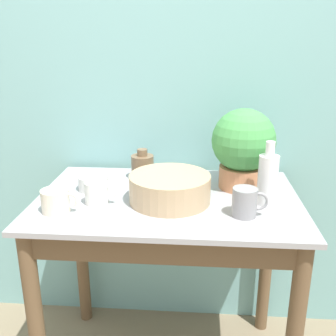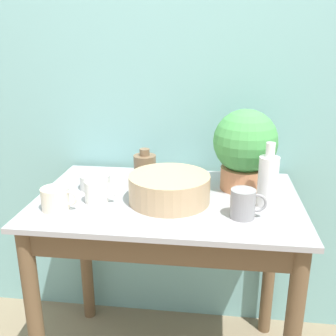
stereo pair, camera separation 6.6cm
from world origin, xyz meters
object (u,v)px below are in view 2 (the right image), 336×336
mug_cream (56,199)px  mug_white (97,191)px  potted_plant (245,147)px  mug_grey (244,204)px  bottle_short (145,166)px  bowl_small_enamel_white (95,182)px  bottle_tall (268,180)px  bowl_wash_large (169,188)px

mug_cream → mug_white: bearing=32.7°
potted_plant → mug_grey: potted_plant is taller
potted_plant → mug_cream: potted_plant is taller
mug_grey → bottle_short: bearing=139.0°
bowl_small_enamel_white → mug_cream: bearing=-109.7°
bottle_tall → mug_white: size_ratio=2.01×
bowl_small_enamel_white → potted_plant: bearing=7.1°
potted_plant → bowl_wash_large: (-0.29, -0.17, -0.12)m
mug_cream → mug_white: mug_white is taller
bowl_wash_large → mug_cream: bowl_wash_large is taller
bottle_short → bowl_wash_large: bearing=-60.7°
bottle_tall → bottle_short: size_ratio=1.81×
bottle_short → mug_white: bottle_short is taller
mug_grey → bowl_small_enamel_white: 0.63m
mug_cream → mug_grey: size_ratio=1.06×
bowl_wash_large → bowl_small_enamel_white: bearing=163.5°
bottle_tall → bowl_wash_large: bearing=-179.3°
potted_plant → bowl_small_enamel_white: (-0.61, -0.08, -0.15)m
bottle_tall → mug_cream: bottle_tall is taller
bottle_short → bowl_small_enamel_white: (-0.18, -0.15, -0.03)m
potted_plant → mug_white: potted_plant is taller
bottle_tall → mug_cream: size_ratio=1.82×
mug_grey → bowl_small_enamel_white: (-0.59, 0.20, -0.02)m
mug_grey → potted_plant: bearing=87.1°
potted_plant → mug_cream: bearing=-156.6°
mug_cream → mug_grey: 0.67m
bottle_short → mug_cream: bearing=-125.0°
mug_grey → bowl_small_enamel_white: bearing=161.0°
bottle_short → mug_grey: 0.55m
bowl_wash_large → bottle_tall: bearing=0.7°
bottle_short → mug_white: bearing=-114.5°
potted_plant → mug_cream: 0.76m
bowl_wash_large → mug_cream: bearing=-162.6°
mug_cream → bowl_wash_large: bearing=17.4°
mug_cream → bowl_small_enamel_white: (0.08, 0.22, -0.01)m
mug_white → mug_cream: bearing=-147.3°
mug_grey → mug_white: size_ratio=1.04×
potted_plant → bottle_short: (-0.43, 0.08, -0.12)m
mug_grey → bowl_small_enamel_white: mug_grey is taller
potted_plant → mug_grey: bearing=-92.9°
potted_plant → mug_grey: 0.31m
potted_plant → bottle_tall: (0.08, -0.17, -0.08)m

